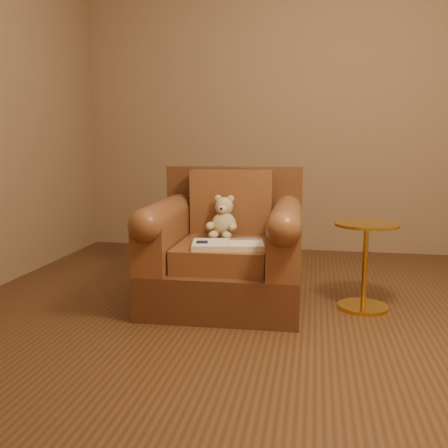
# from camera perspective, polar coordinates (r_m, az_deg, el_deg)

# --- Properties ---
(floor) EXTENTS (4.00, 4.00, 0.00)m
(floor) POSITION_cam_1_polar(r_m,az_deg,el_deg) (2.93, 5.85, -11.03)
(floor) COLOR #55331D
(floor) RESTS_ON ground
(room) EXTENTS (4.02, 4.02, 2.71)m
(room) POSITION_cam_1_polar(r_m,az_deg,el_deg) (2.83, 6.47, 23.55)
(room) COLOR #927559
(room) RESTS_ON ground
(armchair) EXTENTS (0.97, 0.92, 0.85)m
(armchair) POSITION_cam_1_polar(r_m,az_deg,el_deg) (3.19, 0.27, -3.13)
(armchair) COLOR #56301C
(armchair) RESTS_ON floor
(teddy_bear) EXTENTS (0.20, 0.23, 0.28)m
(teddy_bear) POSITION_cam_1_polar(r_m,az_deg,el_deg) (3.24, -0.08, 0.33)
(teddy_bear) COLOR #C5B08A
(teddy_bear) RESTS_ON armchair
(guidebook) EXTENTS (0.45, 0.32, 0.03)m
(guidebook) POSITION_cam_1_polar(r_m,az_deg,el_deg) (2.93, 0.45, -2.39)
(guidebook) COLOR beige
(guidebook) RESTS_ON armchair
(side_table) EXTENTS (0.38, 0.38, 0.54)m
(side_table) POSITION_cam_1_polar(r_m,az_deg,el_deg) (3.16, 15.82, -4.32)
(side_table) COLOR gold
(side_table) RESTS_ON floor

